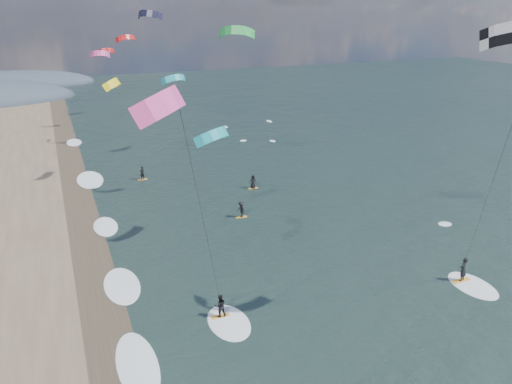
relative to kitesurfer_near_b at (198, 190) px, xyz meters
name	(u,v)px	position (x,y,z in m)	size (l,w,h in m)	color
ground	(357,382)	(7.26, -4.35, -10.75)	(260.00, 260.00, 0.00)	black
wet_sand_strip	(107,330)	(-4.74, 5.65, -10.74)	(3.00, 240.00, 0.00)	#382D23
kitesurfer_near_b	(198,190)	(0.00, 0.00, 0.00)	(6.73, 9.20, 16.53)	orange
far_kitesurfers	(223,193)	(9.21, 23.77, -9.95)	(11.87, 15.39, 1.63)	orange
bg_kite_field	(147,54)	(6.29, 44.81, 2.27)	(12.57, 71.12, 9.49)	teal
shoreline_surf	(116,288)	(-3.54, 10.40, -10.75)	(2.40, 79.40, 0.11)	white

